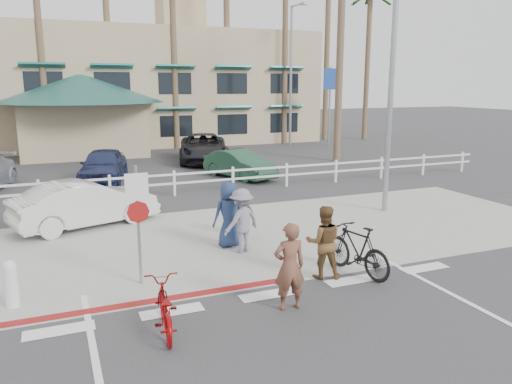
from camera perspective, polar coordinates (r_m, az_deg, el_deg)
name	(u,v)px	position (r m, az deg, el deg)	size (l,w,h in m)	color
ground	(281,307)	(9.94, 2.84, -13.01)	(140.00, 140.00, 0.00)	#333335
bike_path	(335,358)	(8.38, 8.97, -18.25)	(12.00, 16.00, 0.01)	#333335
sidewalk_plaza	(211,241)	(13.86, -5.14, -5.61)	(22.00, 7.00, 0.01)	gray
cross_street	(177,209)	(17.58, -9.03, -1.88)	(40.00, 5.00, 0.01)	#333335
parking_lot	(134,167)	(26.74, -13.81, 2.74)	(50.00, 16.00, 0.01)	#333335
curb_red	(114,307)	(10.27, -15.94, -12.57)	(7.00, 0.25, 0.02)	maroon
rail_fence	(177,183)	(19.48, -9.03, 1.00)	(29.40, 0.16, 1.00)	silver
building	(129,65)	(39.58, -14.28, 13.88)	(28.00, 16.00, 11.30)	tan
sign_post	(138,219)	(10.80, -13.32, -3.05)	(0.50, 0.10, 2.90)	gray
bollard_0	(11,284)	(10.83, -26.21, -9.39)	(0.26, 0.26, 0.95)	silver
streetlight_0	(392,76)	(17.12, 15.26, 12.68)	(0.60, 2.00, 9.00)	gray
streetlight_1	(291,77)	(35.83, 4.00, 12.99)	(0.60, 2.00, 9.50)	gray
info_sign	(329,106)	(35.05, 8.40, 9.72)	(1.20, 0.16, 5.60)	navy
palm_3	(40,36)	(33.24, -23.50, 16.00)	(4.00, 4.00, 14.00)	#173D18
palm_4	(107,32)	(34.49, -16.61, 17.14)	(4.00, 4.00, 15.00)	#173D18
palm_5	(174,49)	(34.12, -9.37, 15.84)	(4.00, 4.00, 13.00)	#173D18
palm_6	(227,21)	(36.38, -3.38, 18.91)	(4.00, 4.00, 17.00)	#173D18
palm_7	(285,45)	(36.83, 3.33, 16.48)	(4.00, 4.00, 14.00)	#173D18
palm_8	(327,40)	(39.62, 8.14, 16.80)	(4.00, 4.00, 15.00)	#173D18
palm_9	(368,54)	(40.31, 12.66, 15.13)	(4.00, 4.00, 13.00)	#173D18
palm_11	(341,32)	(28.47, 9.67, 17.60)	(4.00, 4.00, 14.00)	#173D18
bike_red	(164,308)	(8.99, -10.45, -12.87)	(0.60, 1.72, 0.90)	#7C0506
rider_red	(289,267)	(9.54, 3.84, -8.50)	(0.63, 0.41, 1.72)	brown
bike_black	(357,249)	(11.55, 11.49, -6.46)	(0.55, 1.94, 1.17)	black
rider_black	(324,242)	(11.15, 7.73, -5.70)	(0.80, 0.63, 1.65)	brown
pedestrian_a	(242,221)	(12.72, -1.65, -3.31)	(1.08, 0.62, 1.67)	slate
pedestrian_child	(243,215)	(14.10, -1.50, -2.70)	(0.71, 0.30, 1.21)	slate
pedestrian_b	(229,214)	(13.16, -3.11, -2.56)	(0.86, 0.56, 1.76)	navy
car_white_sedan	(86,204)	(15.91, -18.90, -1.28)	(1.49, 4.28, 1.41)	silver
lot_car_2	(103,166)	(22.94, -17.04, 2.90)	(1.75, 4.36, 1.48)	#1C244A
lot_car_3	(240,164)	(22.98, -1.88, 3.19)	(1.35, 3.88, 1.28)	#204832
lot_car_5	(204,148)	(27.97, -6.00, 5.03)	(2.58, 5.61, 1.56)	black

